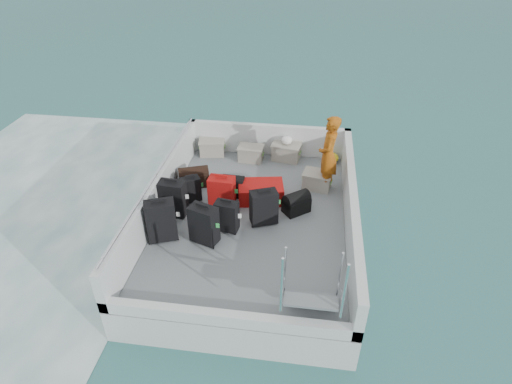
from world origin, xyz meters
The scene contains 23 objects.
ground centered at (0.00, 0.00, 0.00)m, with size 160.00×160.00×0.00m, color #16504E.
wake_foam centered at (-4.80, 0.00, 0.00)m, with size 10.00×10.00×0.00m, color white.
ferry_hull centered at (0.00, 0.00, 0.30)m, with size 3.60×5.00×0.60m, color silver.
deck centered at (0.00, 0.00, 0.61)m, with size 3.30×4.70×0.02m, color slate.
deck_fittings centered at (0.35, -0.32, 0.99)m, with size 3.60×5.00×0.90m.
suitcase_0 centered at (-1.41, -0.83, 1.00)m, with size 0.49×0.28×0.75m, color black.
suitcase_1 centered at (-1.42, -0.13, 0.97)m, with size 0.46×0.26×0.69m, color black.
suitcase_2 centered at (-1.22, 0.32, 0.88)m, with size 0.35×0.21×0.52m, color black.
suitcase_3 centered at (-0.69, -0.80, 0.97)m, with size 0.46×0.27×0.70m, color black.
suitcase_4 centered at (-0.38, -0.45, 0.91)m, with size 0.39×0.23×0.58m, color black.
suitcase_5 centered at (-0.60, 0.20, 0.94)m, with size 0.47×0.28×0.65m, color #A6100C.
suitcase_7 centered at (0.22, -0.16, 0.95)m, with size 0.47×0.27×0.65m, color black.
suitcase_8 centered at (0.08, 0.57, 0.79)m, with size 0.56×0.85×0.33m, color #A6100C.
duffel_0 centered at (-1.32, 0.87, 0.78)m, with size 0.59×0.30×0.32m, color black, non-canonical shape.
duffel_1 centered at (-0.47, 0.67, 0.78)m, with size 0.42×0.30×0.32m, color black, non-canonical shape.
duffel_2 centered at (0.78, 0.26, 0.78)m, with size 0.47×0.30×0.32m, color black, non-canonical shape.
crate_0 centered at (-1.24, 2.20, 0.78)m, with size 0.54×0.37×0.32m, color #9F978A.
crate_1 centered at (-0.34, 2.05, 0.78)m, with size 0.51×0.35×0.31m, color #9F978A.
crate_2 centered at (0.44, 2.20, 0.80)m, with size 0.58×0.40×0.35m, color #9F978A.
crate_3 centered at (1.14, 1.12, 0.78)m, with size 0.53×0.36×0.32m, color #9F978A.
yellow_bag centered at (1.45, 2.20, 0.73)m, with size 0.28×0.26×0.22m, color yellow.
white_bag centered at (0.44, 2.20, 1.06)m, with size 0.24×0.24×0.18m, color white.
passenger centered at (1.30, 1.09, 1.40)m, with size 0.58×0.37×1.56m, color orange.
Camera 1 is at (0.92, -6.17, 5.35)m, focal length 30.00 mm.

